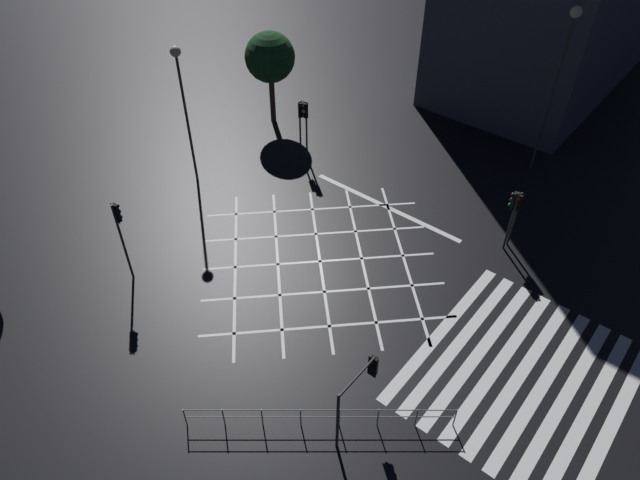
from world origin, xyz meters
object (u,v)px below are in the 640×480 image
object	(u,v)px
street_lamp_east	(563,55)
street_lamp_west	(181,86)
traffic_light_se_main	(516,209)
traffic_light_nw_main	(120,226)
traffic_light_sw_main	(360,385)
street_tree_near	(270,58)
traffic_light_se_cross	(512,209)
traffic_light_ne_main	(305,119)
traffic_light_ne_cross	(301,118)

from	to	relation	value
street_lamp_east	street_lamp_west	xyz separation A→B (m)	(-13.38, 14.50, -1.09)
traffic_light_se_main	street_lamp_east	xyz separation A→B (m)	(7.37, 1.94, 4.64)
traffic_light_nw_main	traffic_light_sw_main	world-z (taller)	traffic_light_nw_main
traffic_light_nw_main	street_lamp_east	xyz separation A→B (m)	(20.61, -10.78, 3.87)
traffic_light_sw_main	street_tree_near	distance (m)	23.02
traffic_light_se_cross	traffic_light_sw_main	size ratio (longest dim) A/B	1.05
street_lamp_west	street_tree_near	xyz separation A→B (m)	(7.81, 1.20, -1.47)
traffic_light_ne_main	street_lamp_west	xyz separation A→B (m)	(-5.73, 3.42, 3.19)
traffic_light_se_cross	street_tree_near	world-z (taller)	street_tree_near
traffic_light_ne_main	traffic_light_sw_main	distance (m)	18.09
traffic_light_sw_main	street_lamp_west	world-z (taller)	street_lamp_west
traffic_light_ne_main	street_lamp_east	xyz separation A→B (m)	(7.65, -11.08, 4.28)
traffic_light_sw_main	street_lamp_west	size ratio (longest dim) A/B	0.41
traffic_light_se_cross	traffic_light_ne_cross	xyz separation A→B (m)	(0.07, 13.30, 0.12)
traffic_light_se_main	street_tree_near	distance (m)	17.85
traffic_light_se_main	traffic_light_ne_cross	xyz separation A→B (m)	(-0.21, 13.42, 0.26)
traffic_light_ne_cross	street_tree_near	world-z (taller)	street_tree_near
traffic_light_se_cross	street_lamp_west	bearing A→B (deg)	19.34
traffic_light_se_cross	traffic_light_se_main	xyz separation A→B (m)	(0.28, -0.12, -0.14)
traffic_light_sw_main	traffic_light_nw_main	bearing A→B (deg)	92.16
traffic_light_se_cross	traffic_light_ne_main	xyz separation A→B (m)	(-0.00, 12.90, 0.21)
traffic_light_se_main	traffic_light_nw_main	bearing A→B (deg)	-43.85
traffic_light_se_cross	street_lamp_east	world-z (taller)	street_lamp_east
traffic_light_sw_main	street_lamp_east	bearing A→B (deg)	5.74
traffic_light_se_cross	traffic_light_nw_main	world-z (taller)	traffic_light_nw_main
street_lamp_east	street_lamp_west	world-z (taller)	street_lamp_east
traffic_light_ne_cross	traffic_light_nw_main	bearing A→B (deg)	-86.94
traffic_light_ne_main	traffic_light_ne_cross	distance (m)	0.41
traffic_light_ne_cross	street_tree_near	bearing A→B (deg)	154.59
traffic_light_se_main	street_lamp_east	bearing A→B (deg)	-165.24
traffic_light_nw_main	traffic_light_sw_main	xyz separation A→B (m)	(0.48, -12.80, -0.71)
traffic_light_se_cross	street_lamp_west	distance (m)	17.63
traffic_light_sw_main	street_lamp_east	world-z (taller)	street_lamp_east
traffic_light_se_main	traffic_light_ne_cross	world-z (taller)	traffic_light_ne_cross
street_lamp_west	traffic_light_se_main	bearing A→B (deg)	-69.91
traffic_light_se_cross	traffic_light_sw_main	xyz separation A→B (m)	(-12.47, -0.20, -0.08)
traffic_light_ne_cross	street_lamp_west	size ratio (longest dim) A/B	0.45
traffic_light_ne_main	street_tree_near	world-z (taller)	street_tree_near
traffic_light_se_cross	street_tree_near	xyz separation A→B (m)	(2.08, 17.52, 1.93)
street_lamp_west	street_tree_near	world-z (taller)	street_lamp_west
traffic_light_se_main	traffic_light_ne_cross	bearing A→B (deg)	-89.10
traffic_light_nw_main	traffic_light_se_cross	bearing A→B (deg)	-44.21
traffic_light_sw_main	street_tree_near	xyz separation A→B (m)	(14.55, 17.72, 2.01)
street_lamp_east	traffic_light_se_main	bearing A→B (deg)	-165.24
traffic_light_se_main	traffic_light_sw_main	xyz separation A→B (m)	(-12.75, -0.08, 0.06)
traffic_light_se_cross	traffic_light_nw_main	xyz separation A→B (m)	(-12.95, 12.60, 0.63)
traffic_light_se_cross	traffic_light_se_main	world-z (taller)	traffic_light_se_cross
traffic_light_sw_main	street_lamp_west	xyz separation A→B (m)	(6.74, 16.52, 3.48)
traffic_light_ne_main	street_lamp_west	distance (m)	7.40
traffic_light_nw_main	traffic_light_sw_main	distance (m)	12.83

